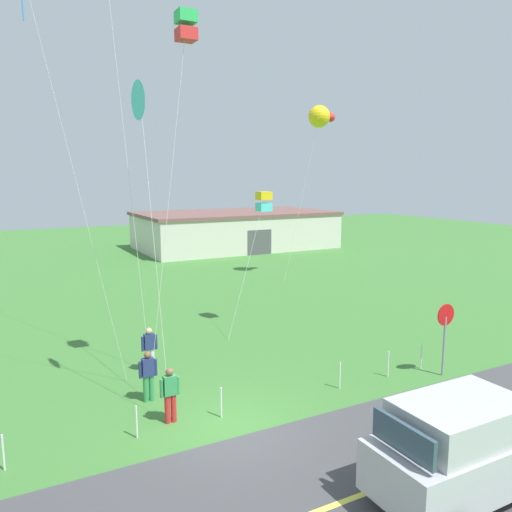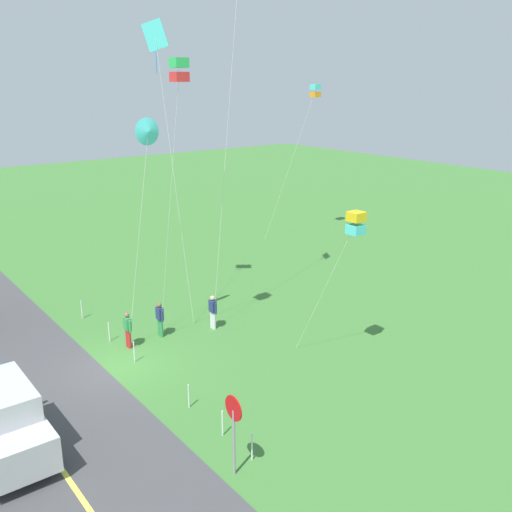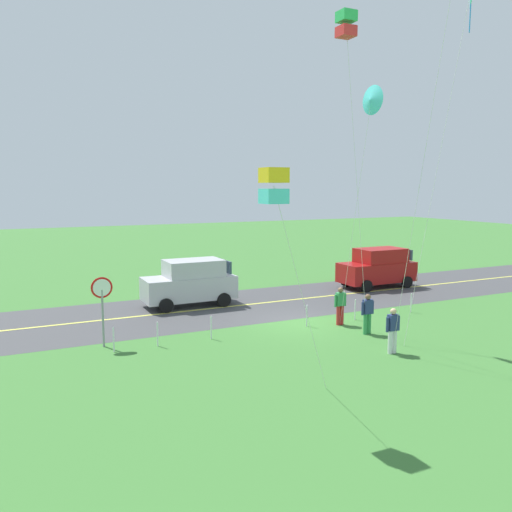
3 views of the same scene
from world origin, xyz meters
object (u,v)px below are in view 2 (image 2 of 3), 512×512
Objects in this scene: car_suv_foreground at (3,421)px; person_adult_companion at (160,318)px; kite_blue_mid at (179,71)px; kite_orange_near at (315,91)px; person_adult_near at (213,311)px; person_child_watcher at (128,329)px; kite_pink_drift at (156,42)px; stop_sign at (234,420)px; kite_cyan_top at (356,223)px; kite_yellow_high at (148,132)px.

car_suv_foreground is 2.75× the size of person_adult_companion.
person_adult_companion is at bearing 120.89° from car_suv_foreground.
kite_blue_mid is 1.10× the size of kite_orange_near.
kite_blue_mid is at bearing -153.79° from person_adult_near.
person_adult_near is 1.00× the size of person_child_watcher.
kite_pink_drift is at bearing -68.38° from kite_orange_near.
person_adult_near and person_child_watcher have the same top height.
person_child_watcher is 0.14× the size of kite_blue_mid.
kite_cyan_top is (-2.87, 7.74, 3.96)m from stop_sign.
person_adult_companion is at bearing 163.68° from stop_sign.
kite_yellow_high is (-1.61, -0.59, -2.32)m from kite_blue_mid.
person_adult_near is 19.84m from kite_orange_near.
kite_yellow_high is 8.97m from kite_cyan_top.
kite_orange_near is at bearing 116.83° from kite_yellow_high.
person_child_watcher is 12.46m from kite_pink_drift.
kite_pink_drift is (-3.34, -0.45, 11.63)m from person_adult_near.
kite_pink_drift reaches higher than kite_blue_mid.
kite_yellow_high is 19.33m from kite_orange_near.
kite_yellow_high is 1.53× the size of kite_cyan_top.
kite_pink_drift is (-2.79, 3.48, 11.63)m from person_child_watcher.
kite_orange_near is (-10.31, 16.62, -1.05)m from kite_blue_mid.
person_child_watcher is 22.71m from kite_orange_near.
person_adult_near is at bearing -57.60° from kite_orange_near.
person_child_watcher is 0.15× the size of kite_orange_near.
stop_sign is 12.80m from kite_blue_mid.
stop_sign is 28.32m from kite_orange_near.
stop_sign is 12.25m from kite_yellow_high.
kite_cyan_top is (15.42, -12.19, -4.43)m from kite_orange_near.
kite_yellow_high reaches higher than person_child_watcher.
kite_orange_near is 20.15m from kite_cyan_top.
kite_orange_near is at bearing 132.55° from stop_sign.
kite_pink_drift is at bearing 143.53° from kite_yellow_high.
kite_cyan_top reaches higher than person_child_watcher.
person_adult_companion is 0.12× the size of kite_pink_drift.
kite_blue_mid is at bearing -58.18° from kite_orange_near.
stop_sign is 10.32m from person_adult_near.
car_suv_foreground is at bearing -58.97° from kite_yellow_high.
kite_yellow_high is (0.04, -0.10, 8.07)m from person_adult_companion.
kite_cyan_top is (5.11, 4.43, -5.49)m from kite_blue_mid.
kite_pink_drift reaches higher than person_child_watcher.
kite_orange_near is at bearing 141.68° from kite_cyan_top.
kite_blue_mid is 2.88m from kite_yellow_high.
car_suv_foreground is at bearing -99.43° from kite_cyan_top.
stop_sign is 0.19× the size of kite_pink_drift.
kite_cyan_top is (6.59, 6.54, 4.90)m from person_child_watcher.
kite_pink_drift is at bearing 159.07° from stop_sign.
kite_orange_near reaches higher than kite_cyan_top.
person_child_watcher is (0.16, -1.61, 0.00)m from person_adult_companion.
kite_pink_drift is at bearing 97.06° from person_adult_near.
kite_orange_near is at bearing 121.82° from kite_blue_mid.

